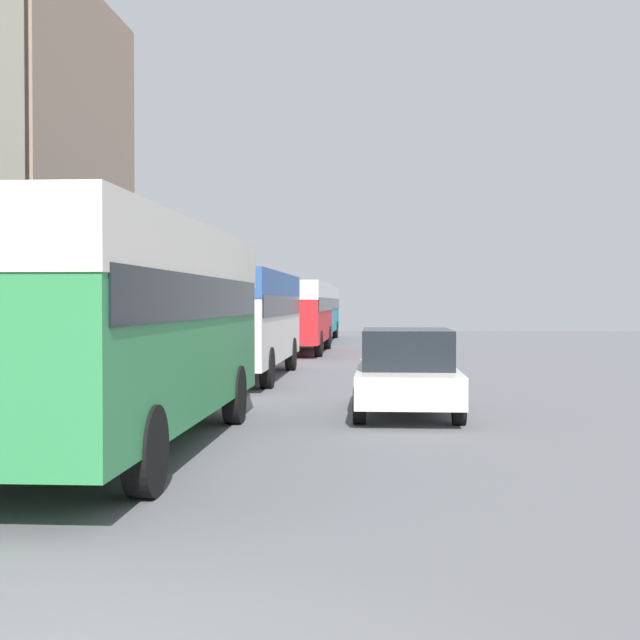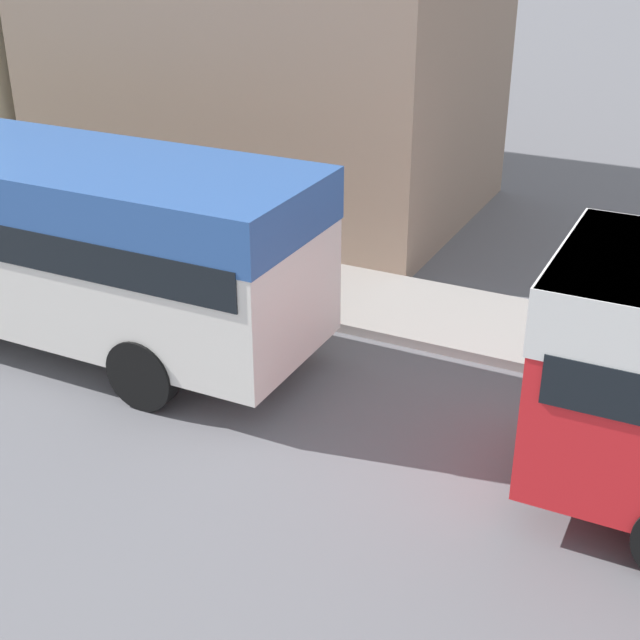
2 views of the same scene
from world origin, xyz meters
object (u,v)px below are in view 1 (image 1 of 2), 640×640
Objects in this scene: bus_lead at (119,306)px; bus_rear at (311,305)px; bus_following at (240,310)px; pedestrian_near_curb at (222,327)px; car_crossing at (407,370)px; bus_third_in_line at (295,307)px.

bus_lead is 36.01m from bus_rear.
bus_rear reaches higher than bus_following.
pedestrian_near_curb is (-2.71, 12.30, -0.85)m from bus_following.
bus_lead reaches higher than bus_rear.
bus_following is at bearing -60.11° from car_crossing.
bus_rear is (-0.15, 36.01, -0.15)m from bus_lead.
bus_lead is at bearing -89.01° from bus_following.
bus_following is 12.62m from pedestrian_near_curb.
bus_rear reaches higher than pedestrian_near_curb.
bus_rear is 31.90m from car_crossing.
car_crossing is (4.36, -7.59, -1.07)m from bus_following.
bus_lead is 5.44× the size of pedestrian_near_curb.
bus_third_in_line is 3.18m from pedestrian_near_curb.
bus_lead is 6.19m from car_crossing.
pedestrian_near_curb is (-7.08, 19.88, 0.22)m from car_crossing.
bus_lead reaches higher than bus_following.
bus_third_in_line is 20.40m from car_crossing.
car_crossing is at bearing 46.75° from bus_lead.
car_crossing is 21.10m from pedestrian_near_curb.
bus_following reaches higher than pedestrian_near_curb.
bus_lead reaches higher than bus_third_in_line.
bus_rear is 12.07m from pedestrian_near_curb.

